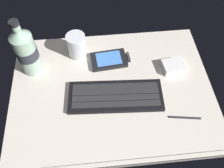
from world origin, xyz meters
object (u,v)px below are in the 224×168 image
at_px(keyboard, 116,96).
at_px(stylus_pen, 185,117).
at_px(handheld_device, 111,60).
at_px(charger_block, 173,66).
at_px(water_bottle, 26,51).
at_px(juice_cup, 77,46).

bearing_deg(keyboard, stylus_pen, -24.44).
xyz_separation_m(handheld_device, charger_block, (0.20, -0.05, 0.00)).
bearing_deg(water_bottle, handheld_device, 1.72).
distance_m(charger_block, stylus_pen, 0.18).
relative_size(handheld_device, stylus_pen, 1.40).
bearing_deg(keyboard, handheld_device, 90.67).
relative_size(handheld_device, juice_cup, 1.56).
height_order(keyboard, stylus_pen, keyboard).
bearing_deg(water_bottle, keyboard, -27.81).
height_order(handheld_device, water_bottle, water_bottle).
distance_m(keyboard, handheld_device, 0.15).
distance_m(handheld_device, charger_block, 0.21).
bearing_deg(water_bottle, stylus_pen, -26.39).
height_order(handheld_device, juice_cup, juice_cup).
distance_m(keyboard, juice_cup, 0.22).
bearing_deg(keyboard, water_bottle, 152.19).
xyz_separation_m(handheld_device, juice_cup, (-0.11, 0.04, 0.03)).
relative_size(keyboard, water_bottle, 1.42).
relative_size(juice_cup, stylus_pen, 0.89).
xyz_separation_m(juice_cup, water_bottle, (-0.15, -0.05, 0.05)).
bearing_deg(water_bottle, charger_block, -5.34).
height_order(handheld_device, charger_block, charger_block).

